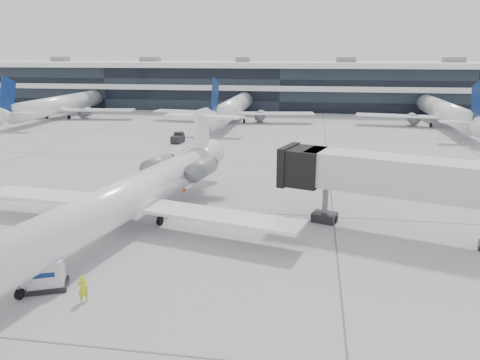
% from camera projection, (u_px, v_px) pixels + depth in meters
% --- Properties ---
extents(ground, '(220.00, 220.00, 0.00)m').
position_uv_depth(ground, '(216.00, 211.00, 40.58)').
color(ground, '#9A9A9D').
rests_on(ground, ground).
extents(terminal, '(170.00, 22.00, 10.00)m').
position_uv_depth(terminal, '(283.00, 87.00, 117.43)').
color(terminal, black).
rests_on(terminal, ground).
extents(bg_jet_left, '(32.00, 40.00, 9.60)m').
position_uv_depth(bg_jet_left, '(63.00, 118.00, 99.83)').
color(bg_jet_left, white).
rests_on(bg_jet_left, ground).
extents(bg_jet_center, '(32.00, 40.00, 9.60)m').
position_uv_depth(bg_jet_center, '(233.00, 121.00, 94.22)').
color(bg_jet_center, white).
rests_on(bg_jet_center, ground).
extents(bg_jet_right, '(32.00, 40.00, 9.60)m').
position_uv_depth(bg_jet_right, '(442.00, 126.00, 88.15)').
color(bg_jet_right, white).
rests_on(bg_jet_right, ground).
extents(regional_jet, '(26.99, 33.66, 7.80)m').
position_uv_depth(regional_jet, '(131.00, 196.00, 35.93)').
color(regional_jet, white).
rests_on(regional_jet, ground).
extents(jet_bridge, '(18.58, 8.99, 6.09)m').
position_uv_depth(jet_bridge, '(419.00, 179.00, 33.85)').
color(jet_bridge, '#AAADAF').
rests_on(jet_bridge, ground).
extents(ramp_worker, '(0.68, 0.66, 1.57)m').
position_uv_depth(ramp_worker, '(83.00, 289.00, 25.57)').
color(ramp_worker, '#C8E418').
rests_on(ramp_worker, ground).
extents(cargo_uld, '(2.69, 2.38, 1.83)m').
position_uv_depth(cargo_uld, '(46.00, 274.00, 26.99)').
color(cargo_uld, black).
rests_on(cargo_uld, ground).
extents(traffic_cone, '(0.39, 0.39, 0.55)m').
position_uv_depth(traffic_cone, '(184.00, 189.00, 46.40)').
color(traffic_cone, '#E9480C').
rests_on(traffic_cone, ground).
extents(far_tug, '(1.65, 2.61, 1.60)m').
position_uv_depth(far_tug, '(178.00, 138.00, 71.47)').
color(far_tug, black).
rests_on(far_tug, ground).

